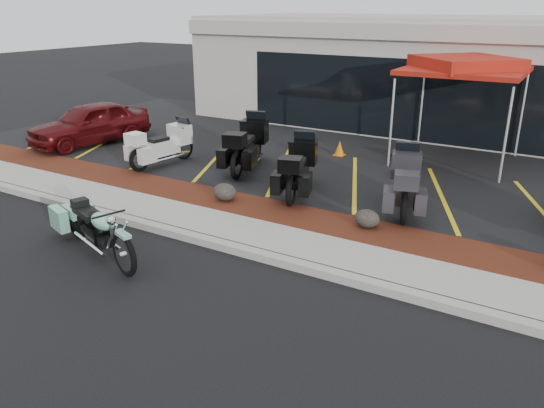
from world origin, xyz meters
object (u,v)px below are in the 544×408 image
Objects in this scene: popup_canopy at (465,67)px; traffic_cone at (340,148)px; parked_car at (90,123)px; hero_cruiser at (124,248)px; touring_white at (183,138)px.

traffic_cone is at bearing -158.42° from popup_canopy.
parked_car is 1.20× the size of popup_canopy.
parked_car is at bearing 160.15° from hero_cruiser.
hero_cruiser is at bearing -107.23° from popup_canopy.
parked_car is (-3.84, -0.05, 0.03)m from touring_white.
parked_car is at bearing -159.85° from traffic_cone.
popup_canopy is at bearing 89.76° from hero_cruiser.
popup_canopy reaches higher than touring_white.
popup_canopy reaches higher than hero_cruiser.
parked_car reaches higher than touring_white.
popup_canopy is (3.30, 9.74, 2.29)m from hero_cruiser.
popup_canopy reaches higher than traffic_cone.
hero_cruiser is at bearing -91.33° from traffic_cone.
touring_white is (-3.53, 5.88, 0.26)m from hero_cruiser.
traffic_cone is (7.57, 2.78, -0.45)m from parked_car.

